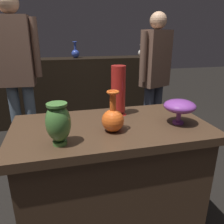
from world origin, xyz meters
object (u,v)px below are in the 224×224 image
at_px(shelf_vase_far_right, 141,52).
at_px(visitor_near_left, 17,69).
at_px(vase_left_accent, 58,123).
at_px(vase_centerpiece, 113,119).
at_px(vase_right_accent, 118,92).
at_px(vase_tall_behind, 180,107).
at_px(shelf_vase_center, 75,53).
at_px(visitor_near_right, 155,73).

distance_m(shelf_vase_far_right, visitor_near_left, 2.01).
height_order(vase_left_accent, visitor_near_left, visitor_near_left).
distance_m(vase_left_accent, visitor_near_left, 1.38).
relative_size(vase_left_accent, shelf_vase_far_right, 1.15).
bearing_deg(visitor_near_left, vase_centerpiece, 122.19).
distance_m(vase_left_accent, vase_right_accent, 0.54).
bearing_deg(vase_centerpiece, vase_tall_behind, 1.68).
relative_size(vase_right_accent, shelf_vase_center, 1.41).
relative_size(vase_tall_behind, vase_left_accent, 0.90).
bearing_deg(vase_right_accent, shelf_vase_far_right, 64.90).
xyz_separation_m(vase_centerpiece, shelf_vase_center, (0.01, 2.32, 0.19)).
height_order(vase_centerpiece, vase_right_accent, vase_right_accent).
relative_size(vase_right_accent, visitor_near_right, 0.22).
height_order(vase_left_accent, visitor_near_right, visitor_near_right).
bearing_deg(shelf_vase_center, shelf_vase_far_right, -2.07).
bearing_deg(visitor_near_right, shelf_vase_far_right, -127.11).
bearing_deg(vase_left_accent, vase_right_accent, 41.34).
xyz_separation_m(vase_tall_behind, visitor_near_left, (-1.09, 1.22, 0.09)).
relative_size(vase_tall_behind, vase_right_accent, 0.58).
bearing_deg(visitor_near_left, vase_left_accent, 109.29).
bearing_deg(vase_left_accent, visitor_near_right, 49.25).
distance_m(vase_centerpiece, visitor_near_right, 1.41).
bearing_deg(visitor_near_left, shelf_vase_far_right, -144.61).
bearing_deg(vase_centerpiece, shelf_vase_far_right, 65.30).
xyz_separation_m(vase_right_accent, shelf_vase_far_right, (0.95, 2.02, 0.09)).
bearing_deg(vase_tall_behind, vase_centerpiece, -178.32).
height_order(shelf_vase_far_right, visitor_near_right, visitor_near_right).
height_order(vase_tall_behind, visitor_near_left, visitor_near_left).
bearing_deg(shelf_vase_far_right, vase_left_accent, -119.62).
height_order(vase_tall_behind, shelf_vase_far_right, shelf_vase_far_right).
xyz_separation_m(vase_left_accent, vase_right_accent, (0.41, 0.36, 0.05)).
xyz_separation_m(vase_left_accent, shelf_vase_far_right, (1.35, 2.38, 0.13)).
bearing_deg(visitor_near_left, vase_right_accent, 132.32).
bearing_deg(visitor_near_right, visitor_near_left, -26.36).
xyz_separation_m(shelf_vase_center, visitor_near_left, (-0.68, -1.09, -0.06)).
distance_m(vase_centerpiece, shelf_vase_center, 2.33).
bearing_deg(visitor_near_right, vase_left_accent, 25.41).
bearing_deg(vase_tall_behind, vase_left_accent, -171.86).
xyz_separation_m(vase_tall_behind, vase_right_accent, (-0.32, 0.25, 0.05)).
relative_size(vase_centerpiece, vase_tall_behind, 1.22).
bearing_deg(vase_right_accent, vase_tall_behind, -38.42).
relative_size(vase_centerpiece, visitor_near_right, 0.15).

